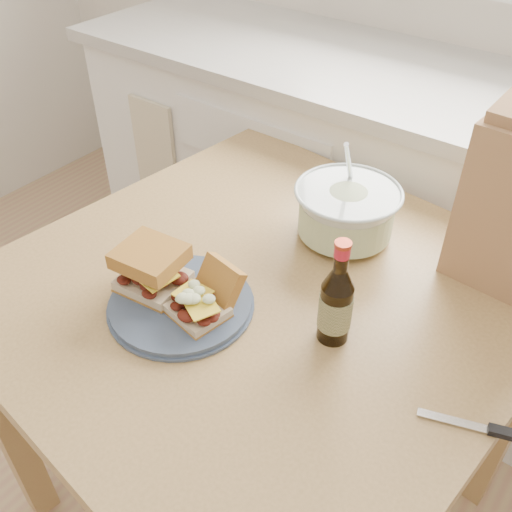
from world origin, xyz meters
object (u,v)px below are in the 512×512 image
Objects in this scene: dining_table at (261,328)px; beer_bottle at (336,304)px; plate at (181,303)px; coleslaw_bowl at (346,214)px.

dining_table is 5.11× the size of beer_bottle.
beer_bottle is at bearing -3.62° from dining_table.
beer_bottle is at bearing 21.90° from plate.
coleslaw_bowl is (0.04, 0.24, 0.17)m from dining_table.
plate is at bearing -115.89° from dining_table.
plate is at bearing -109.19° from coleslaw_bowl.
coleslaw_bowl is at bearing 85.63° from dining_table.
coleslaw_bowl reaches higher than plate.
plate is 1.27× the size of beer_bottle.
plate reaches higher than dining_table.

